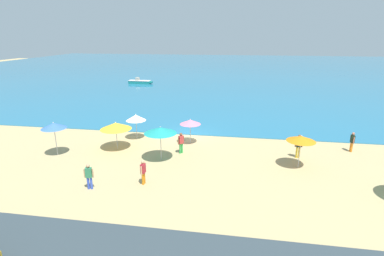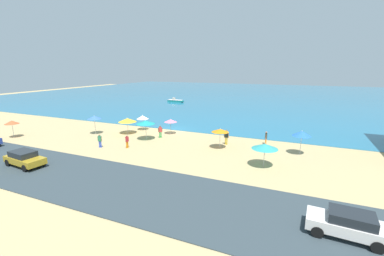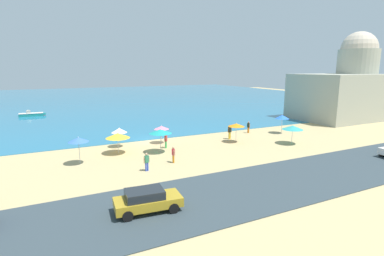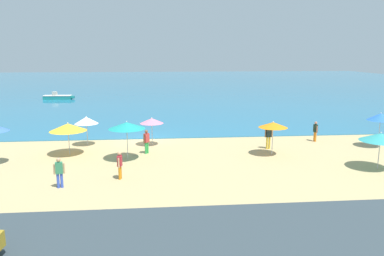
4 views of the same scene
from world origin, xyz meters
name	(u,v)px [view 1 (image 1 of 4)]	position (x,y,z in m)	size (l,w,h in m)	color
ground_plane	(188,135)	(0.00, 0.00, 0.00)	(160.00, 160.00, 0.00)	tan
sea	(223,69)	(0.00, 55.00, 0.03)	(150.00, 110.00, 0.05)	teal
beach_umbrella_0	(190,122)	(0.59, -2.18, 1.90)	(1.75, 1.75, 2.16)	#B2B2B7
beach_umbrella_2	(160,130)	(-0.95, -5.98, 2.30)	(2.37, 2.37, 2.59)	#B2B2B7
beach_umbrella_4	(54,126)	(-9.05, -6.32, 2.35)	(1.84, 1.84, 2.64)	#B2B2B7
beach_umbrella_6	(301,139)	(8.79, -5.70, 2.12)	(1.95, 1.95, 2.38)	#B2B2B7
beach_umbrella_7	(136,118)	(-4.29, -1.73, 1.93)	(1.75, 1.75, 2.26)	#B2B2B7
beach_umbrella_8	(116,126)	(-5.04, -4.34, 1.94)	(2.48, 2.48, 2.27)	#B2B2B7
bather_0	(181,142)	(0.24, -4.45, 0.94)	(0.42, 0.44, 1.67)	green
bather_1	(352,141)	(13.42, -2.00, 0.89)	(0.24, 0.57, 1.60)	orange
bather_2	(299,145)	(9.05, -3.94, 1.03)	(0.57, 0.24, 1.83)	gold
bather_3	(89,175)	(-4.06, -10.85, 0.91)	(0.56, 0.29, 1.62)	blue
bather_4	(143,171)	(-1.09, -9.74, 0.88)	(0.27, 0.57, 1.59)	orange
skiff_nearshore	(140,82)	(-13.90, 27.71, 0.39)	(4.50, 1.46, 1.14)	#1D837B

